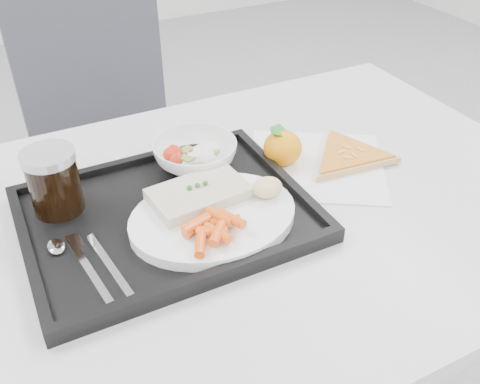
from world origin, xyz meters
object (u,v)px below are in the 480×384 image
Objects in this scene: table at (233,237)px; cola_glass at (54,180)px; chair at (110,134)px; salad_bowl at (195,154)px; tray at (167,216)px; tangerine at (283,148)px; pizza_slice at (349,156)px; dinner_plate at (213,217)px.

table is 11.11× the size of cola_glass.
chair is 6.11× the size of salad_bowl.
table is 0.17m from salad_bowl.
cola_glass is (-0.15, 0.09, 0.06)m from tray.
tray is 4.17× the size of cola_glass.
tangerine is 0.13m from pizza_slice.
cola_glass reaches higher than tangerine.
tray is 0.26m from tangerine.
pizza_slice is at bearing -19.11° from salad_bowl.
tangerine is at bearing -17.38° from salad_bowl.
cola_glass is at bearing 157.77° from table.
salad_bowl is at bearing 96.05° from table.
salad_bowl is at bearing 48.54° from tray.
table is at bearing -172.93° from pizza_slice.
tangerine is (0.41, -0.03, -0.04)m from cola_glass.
cola_glass reaches higher than salad_bowl.
table is 0.32m from cola_glass.
pizza_slice is at bearing 2.37° from tray.
chair reaches higher than pizza_slice.
chair is (-0.04, 0.72, -0.15)m from table.
tangerine reaches higher than dinner_plate.
tray is at bearing -166.22° from tangerine.
table is 7.89× the size of salad_bowl.
table is 0.11m from dinner_plate.
dinner_plate is at bearing -103.62° from salad_bowl.
dinner_plate reaches higher than tray.
dinner_plate is 0.23m from tangerine.
chair reaches higher than salad_bowl.
salad_bowl is at bearing 162.62° from tangerine.
tray reaches higher than table.
chair is 10.95× the size of tangerine.
tangerine reaches higher than pizza_slice.
salad_bowl is at bearing -87.18° from chair.
salad_bowl is 0.54× the size of pizza_slice.
table is at bearing 35.08° from dinner_plate.
tray is at bearing -131.46° from salad_bowl.
table is 0.19m from tangerine.
tangerine is at bearing 158.69° from pizza_slice.
chair reaches higher than cola_glass.
salad_bowl is at bearing 160.89° from pizza_slice.
dinner_plate is at bearing -90.85° from chair.
cola_glass is (-0.26, 0.11, 0.14)m from table.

